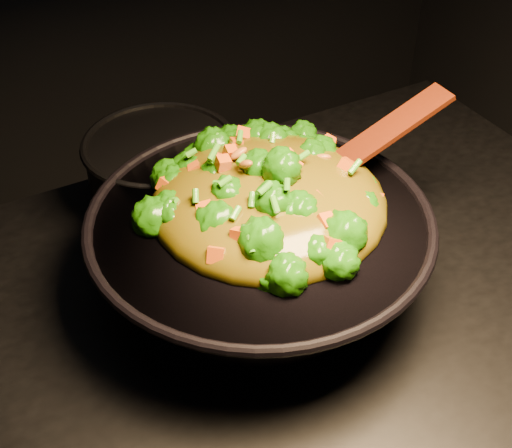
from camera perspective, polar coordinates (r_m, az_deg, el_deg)
wok at (r=0.94m, az=0.29°, el=-2.48°), size 0.46×0.46×0.12m
stir_fry at (r=0.89m, az=1.08°, el=4.07°), size 0.40×0.40×0.11m
spatula at (r=0.96m, az=8.54°, el=6.04°), size 0.26×0.04×0.11m
back_pot at (r=1.09m, az=-7.51°, el=3.93°), size 0.24×0.24×0.13m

